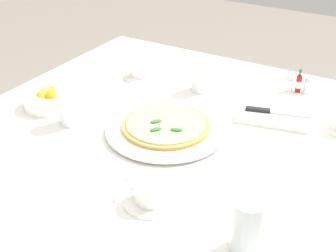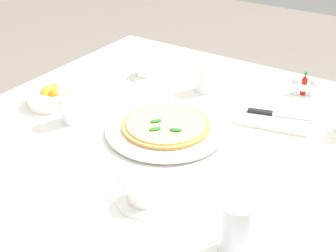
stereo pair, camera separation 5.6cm
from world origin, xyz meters
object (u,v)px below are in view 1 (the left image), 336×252
object	(u,v)px
coffee_cup_left_edge	(150,192)
citrus_bowl	(48,99)
dinner_knife	(275,112)
pepper_shaker	(289,84)
hot_sauce_bottle	(299,83)
water_glass_far_right	(247,229)
water_glass_far_left	(69,107)
water_glass_near_left	(201,78)
salt_shaker	(307,86)
napkin_folded	(273,116)
pizza	(166,125)
pizza_plate	(166,129)
coffee_cup_right_edge	(141,70)

from	to	relation	value
coffee_cup_left_edge	citrus_bowl	bearing A→B (deg)	156.05
dinner_knife	pepper_shaker	xyz separation A→B (m)	(-0.02, 0.21, 0.00)
coffee_cup_left_edge	hot_sauce_bottle	size ratio (longest dim) A/B	1.59
water_glass_far_right	pepper_shaker	world-z (taller)	water_glass_far_right
water_glass_far_left	water_glass_near_left	world-z (taller)	water_glass_far_left
coffee_cup_left_edge	salt_shaker	distance (m)	0.78
napkin_folded	water_glass_far_left	bearing A→B (deg)	-158.35
coffee_cup_left_edge	pepper_shaker	bearing A→B (deg)	83.07
pizza	dinner_knife	distance (m)	0.34
water_glass_near_left	napkin_folded	bearing A→B (deg)	-13.62
coffee_cup_left_edge	hot_sauce_bottle	xyz separation A→B (m)	(0.12, 0.76, 0.00)
pizza_plate	coffee_cup_right_edge	bearing A→B (deg)	133.38
water_glass_far_left	napkin_folded	bearing A→B (deg)	32.94
water_glass_far_right	napkin_folded	xyz separation A→B (m)	(-0.14, 0.56, -0.04)
coffee_cup_left_edge	coffee_cup_right_edge	xyz separation A→B (m)	(-0.41, 0.59, -0.00)
pizza	dinner_knife	bearing A→B (deg)	44.52
pizza	dinner_knife	xyz separation A→B (m)	(0.24, 0.24, -0.00)
water_glass_far_left	water_glass_near_left	xyz separation A→B (m)	(0.23, 0.40, -0.01)
dinner_knife	hot_sauce_bottle	size ratio (longest dim) A/B	2.32
dinner_knife	hot_sauce_bottle	distance (m)	0.22
water_glass_near_left	pizza_plate	bearing A→B (deg)	-82.03
coffee_cup_left_edge	pizza_plate	bearing A→B (deg)	114.15
coffee_cup_right_edge	coffee_cup_left_edge	bearing A→B (deg)	-55.07
napkin_folded	salt_shaker	world-z (taller)	salt_shaker
coffee_cup_right_edge	water_glass_far_right	distance (m)	0.90
dinner_knife	hot_sauce_bottle	world-z (taller)	hot_sauce_bottle
hot_sauce_bottle	pepper_shaker	size ratio (longest dim) A/B	1.48
citrus_bowl	dinner_knife	bearing A→B (deg)	24.09
water_glass_far_right	water_glass_near_left	world-z (taller)	water_glass_far_right
coffee_cup_left_edge	coffee_cup_right_edge	distance (m)	0.72
napkin_folded	dinner_knife	distance (m)	0.01
water_glass_near_left	salt_shaker	distance (m)	0.36
dinner_knife	hot_sauce_bottle	bearing A→B (deg)	72.22
pizza	water_glass_near_left	world-z (taller)	water_glass_near_left
water_glass_far_right	water_glass_far_left	bearing A→B (deg)	161.33
pizza	citrus_bowl	bearing A→B (deg)	-172.76
pizza_plate	coffee_cup_left_edge	world-z (taller)	coffee_cup_left_edge
coffee_cup_left_edge	napkin_folded	size ratio (longest dim) A/B	0.55
pizza_plate	water_glass_far_left	bearing A→B (deg)	-160.67
pizza_plate	water_glass_near_left	xyz separation A→B (m)	(-0.04, 0.31, 0.04)
pizza_plate	pepper_shaker	bearing A→B (deg)	63.98
coffee_cup_left_edge	hot_sauce_bottle	bearing A→B (deg)	81.08
coffee_cup_right_edge	hot_sauce_bottle	distance (m)	0.56
coffee_cup_left_edge	hot_sauce_bottle	distance (m)	0.76
hot_sauce_bottle	citrus_bowl	bearing A→B (deg)	-141.90
pizza	salt_shaker	bearing A→B (deg)	59.66
water_glass_near_left	hot_sauce_bottle	xyz separation A→B (m)	(0.29, 0.16, -0.01)
pizza	hot_sauce_bottle	size ratio (longest dim) A/B	3.10
pizza_plate	citrus_bowl	size ratio (longest dim) A/B	2.35
pizza_plate	napkin_folded	bearing A→B (deg)	44.70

